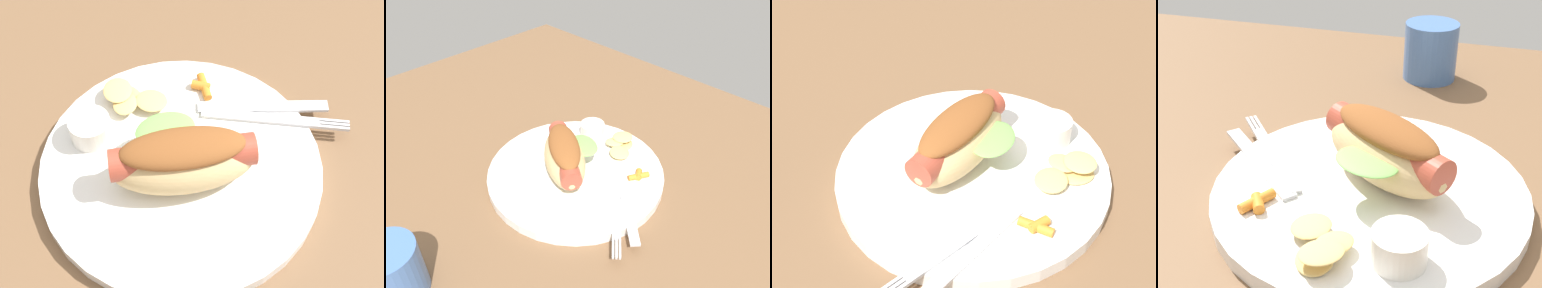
% 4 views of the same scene
% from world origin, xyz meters
% --- Properties ---
extents(ground_plane, '(1.20, 0.90, 0.02)m').
position_xyz_m(ground_plane, '(0.00, 0.00, -0.01)').
color(ground_plane, brown).
extents(plate, '(0.29, 0.29, 0.02)m').
position_xyz_m(plate, '(-0.03, 0.01, 0.01)').
color(plate, white).
rests_on(plate, ground_plane).
extents(hot_dog, '(0.15, 0.13, 0.06)m').
position_xyz_m(hot_dog, '(-0.04, -0.01, 0.05)').
color(hot_dog, '#DBB77A').
rests_on(hot_dog, plate).
extents(sauce_ramekin, '(0.04, 0.04, 0.03)m').
position_xyz_m(sauce_ramekin, '(-0.07, 0.10, 0.03)').
color(sauce_ramekin, white).
rests_on(sauce_ramekin, plate).
extents(fork, '(0.11, 0.13, 0.00)m').
position_xyz_m(fork, '(0.08, -0.02, 0.02)').
color(fork, silver).
rests_on(fork, plate).
extents(knife, '(0.11, 0.11, 0.00)m').
position_xyz_m(knife, '(0.09, 0.00, 0.02)').
color(knife, silver).
rests_on(knife, plate).
extents(chips_pile, '(0.07, 0.08, 0.02)m').
position_xyz_m(chips_pile, '(-0.01, 0.10, 0.02)').
color(chips_pile, '#E2BC6E').
rests_on(chips_pile, plate).
extents(carrot_garnish, '(0.03, 0.03, 0.01)m').
position_xyz_m(carrot_garnish, '(0.06, 0.06, 0.02)').
color(carrot_garnish, orange).
rests_on(carrot_garnish, plate).
extents(drinking_cup, '(0.07, 0.07, 0.08)m').
position_xyz_m(drinking_cup, '(-0.03, -0.29, 0.04)').
color(drinking_cup, '#4770B2').
rests_on(drinking_cup, ground_plane).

